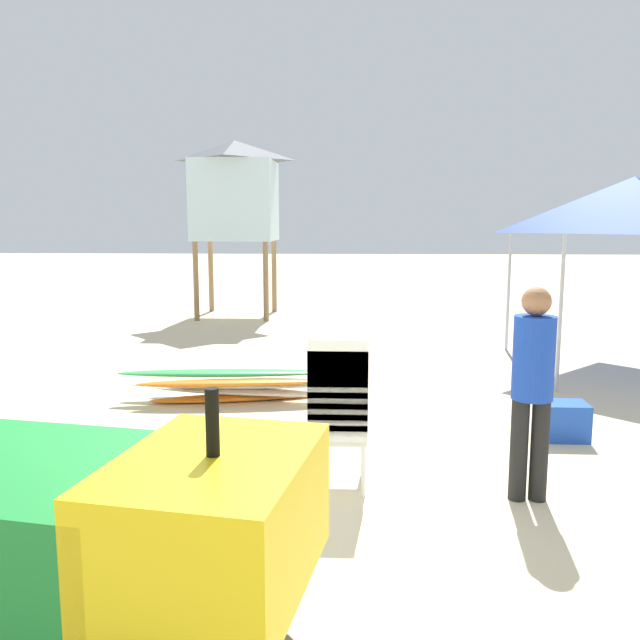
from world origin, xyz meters
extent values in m
plane|color=beige|center=(0.00, 0.00, 0.00)|extent=(80.00, 80.00, 0.00)
cube|color=yellow|center=(0.20, -1.64, 0.90)|extent=(0.97, 1.22, 0.60)
cylinder|color=black|center=(0.20, -1.64, 1.35)|extent=(0.07, 0.07, 0.30)
cylinder|color=black|center=(0.24, -1.09, 0.30)|extent=(0.62, 0.28, 0.60)
cube|color=white|center=(0.69, 0.91, 0.44)|extent=(0.48, 0.48, 0.04)
cube|color=white|center=(0.69, 0.69, 0.64)|extent=(0.48, 0.04, 0.40)
cube|color=white|center=(0.69, 0.91, 0.53)|extent=(0.48, 0.48, 0.04)
cube|color=white|center=(0.69, 0.69, 0.73)|extent=(0.48, 0.04, 0.40)
cube|color=white|center=(0.69, 0.91, 0.62)|extent=(0.48, 0.48, 0.04)
cube|color=white|center=(0.69, 0.69, 0.82)|extent=(0.48, 0.04, 0.40)
cube|color=white|center=(0.69, 0.91, 0.71)|extent=(0.48, 0.48, 0.04)
cube|color=white|center=(0.69, 0.69, 0.91)|extent=(0.48, 0.04, 0.40)
cube|color=white|center=(0.69, 0.91, 0.80)|extent=(0.48, 0.48, 0.04)
cube|color=white|center=(0.69, 0.69, 1.00)|extent=(0.48, 0.04, 0.40)
cube|color=white|center=(0.69, 0.91, 0.89)|extent=(0.48, 0.48, 0.04)
cube|color=white|center=(0.69, 0.69, 1.09)|extent=(0.48, 0.04, 0.40)
cylinder|color=white|center=(0.90, 1.12, 0.21)|extent=(0.04, 0.04, 0.42)
cylinder|color=white|center=(0.48, 1.12, 0.21)|extent=(0.04, 0.04, 0.42)
cylinder|color=white|center=(0.90, 0.70, 0.21)|extent=(0.04, 0.04, 0.42)
cylinder|color=white|center=(0.48, 0.70, 0.21)|extent=(0.04, 0.04, 0.42)
ellipsoid|color=orange|center=(-0.67, 3.48, 0.04)|extent=(2.04, 0.70, 0.08)
ellipsoid|color=white|center=(-0.64, 3.50, 0.12)|extent=(2.24, 0.56, 0.08)
ellipsoid|color=white|center=(-0.79, 3.48, 0.20)|extent=(2.51, 0.29, 0.08)
ellipsoid|color=orange|center=(-0.62, 3.28, 0.28)|extent=(2.32, 0.52, 0.08)
ellipsoid|color=green|center=(-0.78, 3.44, 0.36)|extent=(2.59, 0.46, 0.08)
cylinder|color=black|center=(2.12, 0.71, 0.41)|extent=(0.14, 0.14, 0.83)
cylinder|color=black|center=(2.28, 0.71, 0.41)|extent=(0.14, 0.14, 0.83)
cylinder|color=#193FB2|center=(2.20, 0.71, 1.16)|extent=(0.32, 0.32, 0.66)
sphere|color=#9E6B47|center=(2.20, 0.71, 1.60)|extent=(0.22, 0.22, 0.22)
cylinder|color=#B2B2B7|center=(3.48, 4.11, 1.02)|extent=(0.05, 0.05, 2.04)
cylinder|color=#B2B2B7|center=(3.48, 6.91, 1.02)|extent=(0.05, 0.05, 2.04)
pyramid|color=#1938BF|center=(4.88, 5.51, 2.44)|extent=(2.80, 2.80, 0.81)
cylinder|color=olive|center=(-2.65, 9.98, 0.88)|extent=(0.12, 0.12, 1.76)
cylinder|color=olive|center=(-1.09, 9.98, 0.88)|extent=(0.12, 0.12, 1.76)
cylinder|color=olive|center=(-2.65, 11.54, 0.88)|extent=(0.12, 0.12, 1.76)
cylinder|color=olive|center=(-1.09, 11.54, 0.88)|extent=(0.12, 0.12, 1.76)
cube|color=silver|center=(-1.87, 10.76, 2.66)|extent=(1.80, 1.80, 1.80)
pyramid|color=#4C5156|center=(-1.87, 10.76, 3.79)|extent=(1.98, 1.98, 0.45)
cube|color=blue|center=(2.94, 2.21, 0.19)|extent=(0.50, 0.35, 0.38)
camera|label=1|loc=(0.79, -4.31, 2.20)|focal=36.65mm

